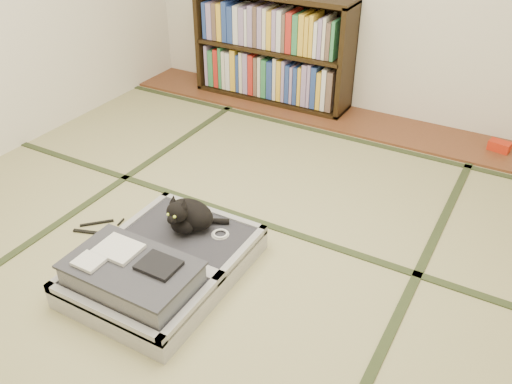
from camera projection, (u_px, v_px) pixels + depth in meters
The scene contains 9 objects.
floor at pixel (217, 258), 2.98m from camera, with size 4.50×4.50×0.00m, color tan.
wood_strip at pixel (350, 120), 4.43m from camera, with size 4.00×0.50×0.02m, color brown.
red_item at pixel (499, 146), 3.96m from camera, with size 0.15×0.09×0.07m, color red.
tatami_borders at pixel (260, 212), 3.34m from camera, with size 4.00×4.50×0.01m.
bookcase at pixel (272, 50), 4.56m from camera, with size 1.37×0.31×0.92m.
suitcase at pixel (159, 266), 2.77m from camera, with size 0.71×0.94×0.28m.
cat at pixel (188, 215), 2.92m from camera, with size 0.31×0.32×0.25m.
cable_coil at pixel (220, 234), 2.92m from camera, with size 0.10×0.10×0.02m.
hanger at pixel (109, 231), 3.17m from camera, with size 0.40×0.24×0.01m.
Camera 1 is at (1.32, -1.90, 1.92)m, focal length 38.00 mm.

